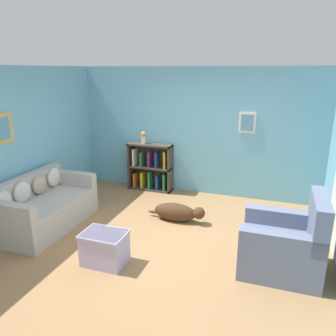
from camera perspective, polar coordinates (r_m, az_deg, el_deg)
The scene contains 9 objects.
ground_plane at distance 5.21m, azimuth -1.47°, elevation -12.36°, with size 14.00×14.00×0.00m, color #997047.
wall_back at distance 6.81m, azimuth 5.14°, elevation 6.28°, with size 5.60×0.13×2.60m.
wall_left at distance 6.07m, azimuth -24.79°, elevation 3.51°, with size 0.13×5.00×2.60m.
couch at distance 5.87m, azimuth -20.89°, elevation -6.41°, with size 0.92×1.72×0.84m.
bookshelf at distance 7.11m, azimuth -3.00°, elevation 0.01°, with size 0.96×0.30×1.02m.
recliner_chair at distance 4.59m, azimuth 19.82°, elevation -12.47°, with size 0.99×0.89×1.07m.
coffee_table at distance 4.61m, azimuth -10.97°, elevation -13.40°, with size 0.59×0.43×0.45m.
dog at distance 5.72m, azimuth 1.68°, elevation -7.69°, with size 1.05×0.29×0.32m.
vase at distance 6.98m, azimuth -4.27°, elevation 5.47°, with size 0.12×0.12×0.26m.
Camera 1 is at (1.61, -4.25, 2.54)m, focal length 35.00 mm.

